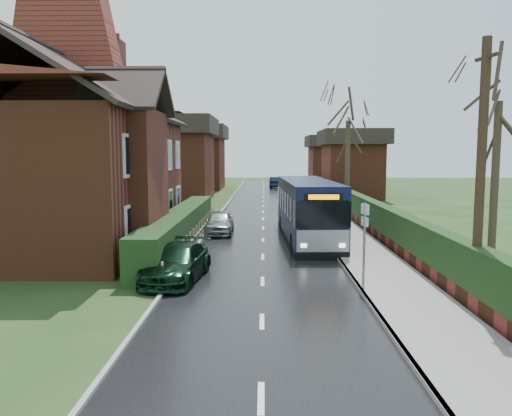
{
  "coord_description": "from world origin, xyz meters",
  "views": [
    {
      "loc": [
        0.05,
        -18.32,
        4.29
      ],
      "look_at": [
        -0.32,
        4.32,
        1.8
      ],
      "focal_mm": 35.0,
      "sensor_mm": 36.0,
      "label": 1
    }
  ],
  "objects_px": {
    "telegraph_pole": "(481,176)",
    "brick_house": "(75,151)",
    "bus": "(307,211)",
    "car_silver": "(220,222)",
    "car_green": "(177,263)",
    "bus_stop_sign": "(364,233)"
  },
  "relations": [
    {
      "from": "bus",
      "to": "car_silver",
      "type": "bearing_deg",
      "value": 155.7
    },
    {
      "from": "bus",
      "to": "bus_stop_sign",
      "type": "height_order",
      "value": "bus"
    },
    {
      "from": "brick_house",
      "to": "bus",
      "type": "bearing_deg",
      "value": 7.44
    },
    {
      "from": "car_silver",
      "to": "bus",
      "type": "bearing_deg",
      "value": -22.63
    },
    {
      "from": "brick_house",
      "to": "telegraph_pole",
      "type": "bearing_deg",
      "value": -33.88
    },
    {
      "from": "car_silver",
      "to": "bus_stop_sign",
      "type": "bearing_deg",
      "value": -63.81
    },
    {
      "from": "brick_house",
      "to": "bus_stop_sign",
      "type": "relative_size",
      "value": 5.3
    },
    {
      "from": "car_silver",
      "to": "brick_house",
      "type": "bearing_deg",
      "value": -153.97
    },
    {
      "from": "telegraph_pole",
      "to": "car_silver",
      "type": "bearing_deg",
      "value": 113.0
    },
    {
      "from": "telegraph_pole",
      "to": "brick_house",
      "type": "bearing_deg",
      "value": 137.1
    },
    {
      "from": "brick_house",
      "to": "bus",
      "type": "xyz_separation_m",
      "value": [
        10.94,
        1.43,
        -2.91
      ]
    },
    {
      "from": "brick_house",
      "to": "bus",
      "type": "distance_m",
      "value": 11.41
    },
    {
      "from": "car_green",
      "to": "telegraph_pole",
      "type": "distance_m",
      "value": 9.76
    },
    {
      "from": "car_green",
      "to": "telegraph_pole",
      "type": "relative_size",
      "value": 0.57
    },
    {
      "from": "car_green",
      "to": "car_silver",
      "type": "bearing_deg",
      "value": 93.14
    },
    {
      "from": "bus",
      "to": "bus_stop_sign",
      "type": "relative_size",
      "value": 3.58
    },
    {
      "from": "bus",
      "to": "car_silver",
      "type": "relative_size",
      "value": 2.73
    },
    {
      "from": "car_green",
      "to": "bus_stop_sign",
      "type": "height_order",
      "value": "bus_stop_sign"
    },
    {
      "from": "car_silver",
      "to": "bus_stop_sign",
      "type": "relative_size",
      "value": 1.31
    },
    {
      "from": "car_silver",
      "to": "car_green",
      "type": "xyz_separation_m",
      "value": [
        -0.57,
        -9.82,
        -0.01
      ]
    },
    {
      "from": "car_green",
      "to": "telegraph_pole",
      "type": "height_order",
      "value": "telegraph_pole"
    },
    {
      "from": "brick_house",
      "to": "bus",
      "type": "relative_size",
      "value": 1.48
    }
  ]
}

